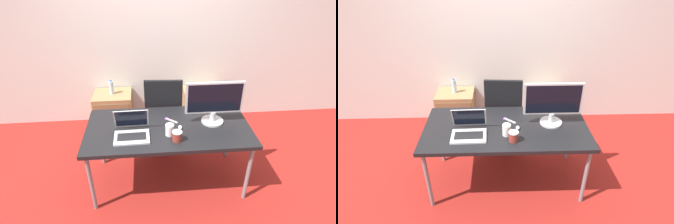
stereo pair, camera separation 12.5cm
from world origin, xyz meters
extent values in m
plane|color=maroon|center=(0.00, 0.00, 0.00)|extent=(14.00, 14.00, 0.00)
cube|color=silver|center=(0.00, 1.41, 1.30)|extent=(10.00, 0.05, 2.60)
cube|color=black|center=(0.00, 0.00, 0.72)|extent=(1.68, 0.82, 0.04)
cylinder|color=gray|center=(-0.78, -0.35, 0.35)|extent=(0.04, 0.04, 0.70)
cylinder|color=gray|center=(0.78, -0.35, 0.35)|extent=(0.04, 0.04, 0.70)
cylinder|color=gray|center=(-0.78, 0.35, 0.35)|extent=(0.04, 0.04, 0.70)
cylinder|color=gray|center=(0.78, 0.35, 0.35)|extent=(0.04, 0.04, 0.70)
cylinder|color=#232326|center=(0.00, 0.73, 0.02)|extent=(0.56, 0.56, 0.04)
cylinder|color=gray|center=(0.00, 0.73, 0.22)|extent=(0.05, 0.05, 0.37)
cube|color=black|center=(0.00, 0.73, 0.41)|extent=(0.51, 0.51, 0.07)
cube|color=black|center=(-0.02, 0.47, 0.74)|extent=(0.44, 0.07, 0.60)
cube|color=#99754C|center=(-0.70, 1.16, 0.28)|extent=(0.54, 0.43, 0.56)
cube|color=olive|center=(-0.70, 0.95, 0.28)|extent=(0.49, 0.01, 0.45)
cube|color=#99754C|center=(0.60, 1.16, 0.28)|extent=(0.54, 0.43, 0.56)
cube|color=olive|center=(0.60, 0.95, 0.28)|extent=(0.49, 0.01, 0.45)
cylinder|color=silver|center=(-0.70, 1.16, 0.65)|extent=(0.06, 0.06, 0.19)
cylinder|color=#3359B2|center=(-0.70, 1.16, 0.76)|extent=(0.03, 0.03, 0.02)
cube|color=silver|center=(-0.37, -0.17, 0.74)|extent=(0.34, 0.24, 0.02)
cube|color=black|center=(-0.37, -0.17, 0.75)|extent=(0.28, 0.13, 0.00)
cube|color=silver|center=(-0.37, -0.02, 0.86)|extent=(0.34, 0.09, 0.22)
cube|color=black|center=(-0.37, -0.02, 0.87)|extent=(0.31, 0.08, 0.20)
cylinder|color=#B7B7BC|center=(0.47, 0.05, 0.75)|extent=(0.23, 0.23, 0.02)
cylinder|color=#B7B7BC|center=(0.47, 0.05, 0.80)|extent=(0.06, 0.06, 0.10)
cube|color=#B7B7BC|center=(0.47, 0.05, 1.02)|extent=(0.59, 0.03, 0.34)
cube|color=black|center=(0.47, 0.03, 1.02)|extent=(0.55, 0.00, 0.30)
ellipsoid|color=silver|center=(0.12, -0.05, 0.75)|extent=(0.04, 0.06, 0.03)
cylinder|color=white|center=(0.00, -0.15, 0.79)|extent=(0.08, 0.08, 0.12)
cylinder|color=maroon|center=(0.06, -0.24, 0.78)|extent=(0.09, 0.09, 0.09)
cylinder|color=white|center=(0.06, -0.24, 0.83)|extent=(0.09, 0.09, 0.01)
cube|color=#B2B2B7|center=(0.04, 0.10, 0.74)|extent=(0.13, 0.11, 0.01)
torus|color=purple|center=(-0.01, 0.14, 0.74)|extent=(0.06, 0.06, 0.01)
camera|label=1|loc=(-0.20, -2.23, 2.25)|focal=28.00mm
camera|label=2|loc=(-0.07, -2.24, 2.25)|focal=28.00mm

